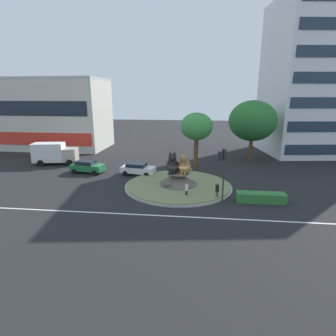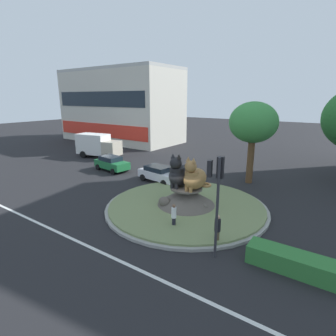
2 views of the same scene
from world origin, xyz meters
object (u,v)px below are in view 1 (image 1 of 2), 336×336
sedan_on_far_lane (138,169)px  shophouse_block (47,114)px  office_tower (326,80)px  pedestrian_black_shirt (217,190)px  pedestrian_white_shirt (187,189)px  cat_statue_tabby (184,165)px  delivery_box_truck (54,153)px  parked_car_right (87,166)px  cat_statue_black (173,165)px  traffic_light_mast (223,165)px  second_tree_near_tower (253,121)px  broadleaf_tree_behind_island (197,127)px

sedan_on_far_lane → shophouse_block: bearing=149.3°
office_tower → pedestrian_black_shirt: 32.64m
shophouse_block → pedestrian_white_shirt: bearing=-39.9°
cat_statue_tabby → delivery_box_truck: size_ratio=0.37×
cat_statue_tabby → parked_car_right: (-12.75, 4.31, -1.62)m
cat_statue_black → parked_car_right: 12.35m
office_tower → pedestrian_black_shirt: bearing=-135.2°
cat_statue_black → parked_car_right: cat_statue_black is taller
shophouse_block → delivery_box_truck: (7.58, -12.38, -4.68)m
shophouse_block → pedestrian_black_shirt: size_ratio=12.69×
traffic_light_mast → office_tower: (18.28, 25.44, 8.32)m
traffic_light_mast → pedestrian_white_shirt: 4.52m
cat_statue_tabby → sedan_on_far_lane: 7.48m
delivery_box_truck → office_tower: bearing=7.4°
shophouse_block → sedan_on_far_lane: (20.74, -16.35, -5.53)m
second_tree_near_tower → pedestrian_white_shirt: size_ratio=5.50×
traffic_light_mast → shophouse_block: (-30.44, 24.80, 2.55)m
parked_car_right → delivery_box_truck: size_ratio=0.69×
pedestrian_black_shirt → second_tree_near_tower: bearing=-167.5°
broadleaf_tree_behind_island → second_tree_near_tower: second_tree_near_tower is taller
pedestrian_black_shirt → cat_statue_tabby: bearing=-103.0°
pedestrian_black_shirt → parked_car_right: size_ratio=0.40×
shophouse_block → pedestrian_white_shirt: (27.19, -23.60, -5.45)m
parked_car_right → office_tower: bearing=33.4°
traffic_light_mast → pedestrian_white_shirt: (-3.25, 1.21, -2.90)m
cat_statue_black → pedestrian_white_shirt: (1.68, -3.21, -1.61)m
cat_statue_black → delivery_box_truck: (-17.93, 8.01, -0.84)m
shophouse_block → delivery_box_truck: 15.25m
office_tower → cat_statue_tabby: bearing=-144.0°
broadleaf_tree_behind_island → pedestrian_white_shirt: (-0.75, -11.80, -4.71)m
cat_statue_tabby → traffic_light_mast: bearing=46.0°
office_tower → parked_car_right: size_ratio=5.53×
office_tower → broadleaf_tree_behind_island: 25.08m
cat_statue_tabby → second_tree_near_tower: (9.44, 13.95, 3.53)m
second_tree_near_tower → pedestrian_black_shirt: second_tree_near_tower is taller
pedestrian_white_shirt → delivery_box_truck: (-19.61, 11.21, 0.77)m
broadleaf_tree_behind_island → pedestrian_black_shirt: (2.18, -11.95, -4.66)m
traffic_light_mast → pedestrian_black_shirt: traffic_light_mast is taller
pedestrian_white_shirt → office_tower: bearing=-75.7°
cat_statue_tabby → traffic_light_mast: size_ratio=0.46×
parked_car_right → broadleaf_tree_behind_island: bearing=24.8°
second_tree_near_tower → pedestrian_black_shirt: bearing=-109.5°
shophouse_block → office_tower: office_tower is taller
cat_statue_tabby → parked_car_right: 13.56m
traffic_light_mast → shophouse_block: bearing=41.1°
second_tree_near_tower → delivery_box_truck: bearing=-168.3°
cat_statue_black → second_tree_near_tower: bearing=138.4°
broadleaf_tree_behind_island → shophouse_block: bearing=157.1°
traffic_light_mast → pedestrian_black_shirt: (-0.32, 1.06, -2.85)m
cat_statue_black → shophouse_block: shophouse_block is taller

